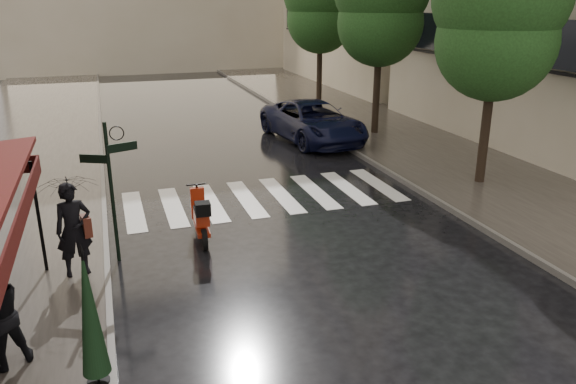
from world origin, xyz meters
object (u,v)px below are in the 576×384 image
parked_car (313,121)px  parasol_back (90,314)px  pedestrian_with_umbrella (69,194)px  scooter (201,218)px

parked_car → parasol_back: (-8.35, -13.34, 0.51)m
pedestrian_with_umbrella → parked_car: bearing=35.0°
parasol_back → pedestrian_with_umbrella: bearing=95.2°
parked_car → parasol_back: bearing=-128.9°
scooter → parked_car: size_ratio=0.33×
pedestrian_with_umbrella → parasol_back: bearing=-97.5°
parked_car → parasol_back: 15.75m
pedestrian_with_umbrella → scooter: size_ratio=1.43×
pedestrian_with_umbrella → parasol_back: 3.84m
scooter → parked_car: bearing=57.6°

